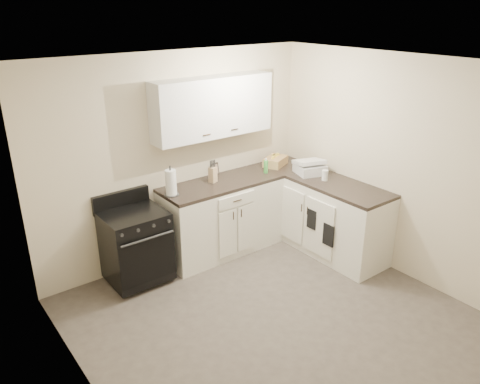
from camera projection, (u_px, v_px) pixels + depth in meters
floor at (274, 319)px, 4.73m from camera, size 3.60×3.60×0.00m
ceiling at (283, 66)px, 3.79m from camera, size 3.60×3.60×0.00m
wall_back at (178, 158)px, 5.59m from camera, size 3.60×0.00×3.60m
wall_right at (397, 167)px, 5.28m from camera, size 0.00×3.60×3.60m
wall_left at (85, 271)px, 3.25m from camera, size 0.00×3.60×3.60m
wall_front at (469, 299)px, 2.94m from camera, size 3.60×0.00×3.60m
base_cabinets_back at (222, 218)px, 5.91m from camera, size 1.55×0.60×0.90m
base_cabinets_right at (319, 214)px, 6.04m from camera, size 0.60×1.90×0.90m
countertop_back at (221, 183)px, 5.73m from camera, size 1.55×0.60×0.04m
countertop_right at (321, 180)px, 5.86m from camera, size 0.60×1.90×0.04m
upper_cabinets at (213, 107)px, 5.49m from camera, size 1.55×0.30×0.70m
stove at (136, 246)px, 5.21m from camera, size 0.66×0.57×0.80m
knife_block at (213, 175)px, 5.69m from camera, size 0.11×0.10×0.19m
paper_towel at (171, 183)px, 5.28m from camera, size 0.15×0.15×0.30m
soap_bottle at (266, 167)px, 6.00m from camera, size 0.07×0.07×0.17m
picture_frame at (215, 169)px, 5.93m from camera, size 0.13×0.06×0.15m
wicker_basket at (275, 161)px, 6.29m from camera, size 0.41×0.35×0.11m
countertop_grill at (310, 169)px, 5.99m from camera, size 0.42×0.41×0.13m
glass_jar at (325, 175)px, 5.76m from camera, size 0.09×0.09×0.13m
oven_mitt_near at (328, 235)px, 5.52m from camera, size 0.02×0.16×0.27m
oven_mitt_far at (312, 219)px, 5.69m from camera, size 0.02×0.14×0.25m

